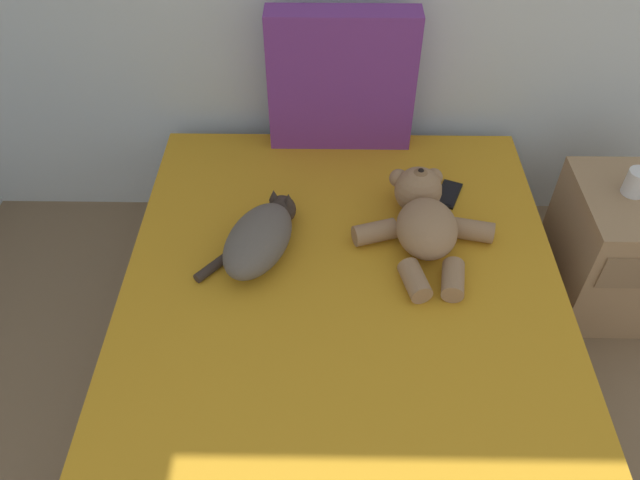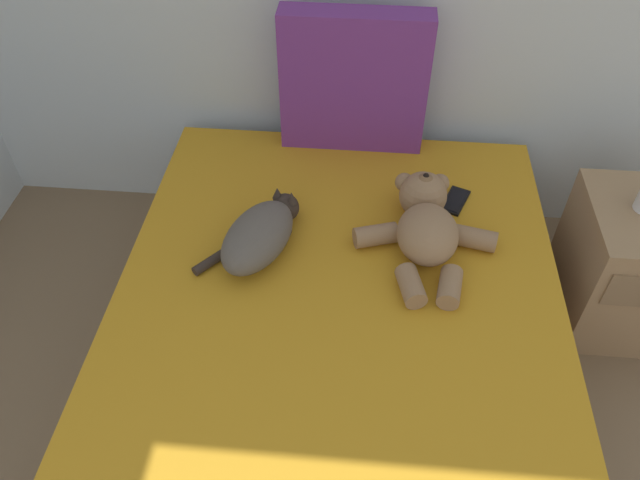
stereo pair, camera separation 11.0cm
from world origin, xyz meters
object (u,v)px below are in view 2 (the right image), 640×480
bed (335,362)px  nightstand (635,266)px  teddy_bear (426,224)px  cat (260,234)px  cell_phone (455,201)px  patterned_cushion (354,82)px

bed → nightstand: bearing=24.6°
teddy_bear → cat: bearing=-170.5°
cell_phone → nightstand: size_ratio=0.31×
patterned_cushion → teddy_bear: bearing=-63.0°
patterned_cushion → cat: size_ratio=1.32×
bed → nightstand: size_ratio=3.67×
teddy_bear → cell_phone: size_ratio=3.34×
patterned_cushion → cell_phone: 0.59m
cell_phone → teddy_bear: bearing=-120.0°
cell_phone → nightstand: 0.73m
patterned_cushion → teddy_bear: (0.28, -0.54, -0.20)m
patterned_cushion → nightstand: (1.09, -0.40, -0.48)m
patterned_cushion → nightstand: patterned_cushion is taller
cat → teddy_bear: bearing=9.5°
patterned_cushion → cat: 0.72m
bed → cell_phone: size_ratio=11.92×
patterned_cushion → nightstand: 1.26m
bed → cell_phone: (0.40, 0.57, 0.24)m
teddy_bear → cell_phone: 0.25m
bed → teddy_bear: (0.27, 0.36, 0.32)m
bed → cell_phone: cell_phone is taller
bed → cat: 0.49m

